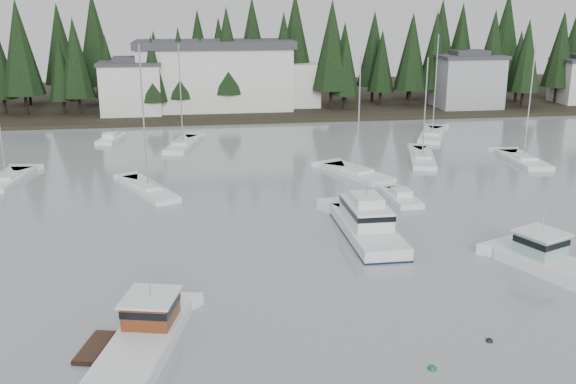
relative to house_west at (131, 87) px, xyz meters
name	(u,v)px	position (x,y,z in m)	size (l,w,h in m)	color
far_shore_land	(240,98)	(18.00, 18.00, -4.65)	(240.00, 54.00, 1.00)	black
conifer_treeline	(245,107)	(18.00, 7.00, -4.65)	(200.00, 22.00, 20.00)	black
house_west	(131,87)	(0.00, 0.00, 0.00)	(9.54, 7.42, 8.75)	silver
house_east_a	(467,80)	(54.00, -1.00, 0.25)	(10.60, 8.48, 9.25)	#999EA0
harbor_inn	(228,76)	(15.04, 3.34, 1.12)	(29.50, 11.50, 10.90)	silver
lobster_boat_brown	(142,339)	(6.22, -71.53, -4.15)	(5.88, 9.36, 4.40)	white
cabin_cruiser_center	(367,226)	(22.00, -57.01, -3.94)	(3.47, 11.11, 4.77)	white
lobster_boat_teal	(556,265)	(32.33, -65.79, -4.09)	(6.11, 9.06, 4.77)	white
sailboat_1	(432,136)	(40.62, -21.49, -4.59)	(7.13, 10.75, 13.80)	white
sailboat_2	(6,181)	(-9.37, -36.87, -4.58)	(4.04, 8.75, 13.05)	white
sailboat_3	(183,146)	(7.85, -22.82, -4.59)	(4.82, 10.31, 12.91)	white
sailboat_4	(357,175)	(25.69, -39.64, -4.59)	(6.25, 9.28, 12.64)	white
sailboat_7	(148,191)	(4.76, -42.47, -4.57)	(6.40, 10.11, 14.12)	white
sailboat_8	(523,161)	(45.52, -36.70, -4.58)	(3.42, 8.81, 13.59)	white
sailboat_9	(422,159)	(34.70, -34.00, -4.60)	(5.33, 10.63, 11.94)	white
runabout_1	(401,199)	(27.45, -48.70, -4.52)	(2.39, 5.84, 1.42)	white
runabout_3	(111,140)	(-1.40, -18.22, -4.52)	(3.37, 5.88, 1.42)	white
mooring_buoy_green	(432,369)	(20.21, -75.65, -4.65)	(0.44, 0.44, 0.44)	#145933
mooring_buoy_dark	(489,341)	(24.13, -73.54, -4.65)	(0.39, 0.39, 0.39)	black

